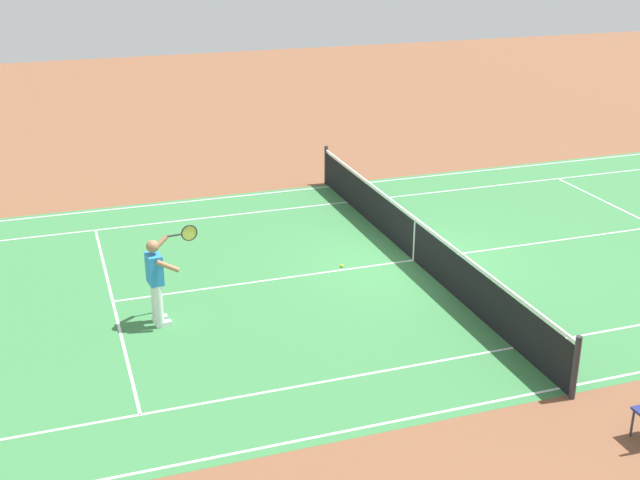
% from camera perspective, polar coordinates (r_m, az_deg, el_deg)
% --- Properties ---
extents(ground_plane, '(60.00, 60.00, 0.00)m').
position_cam_1_polar(ground_plane, '(18.02, 6.50, -1.40)').
color(ground_plane, brown).
extents(court_slab, '(24.20, 11.40, 0.00)m').
position_cam_1_polar(court_slab, '(18.02, 6.50, -1.40)').
color(court_slab, '#387A42').
rests_on(court_slab, ground_plane).
extents(court_line_markings, '(23.85, 11.05, 0.01)m').
position_cam_1_polar(court_line_markings, '(18.02, 6.50, -1.39)').
color(court_line_markings, white).
rests_on(court_line_markings, ground_plane).
extents(tennis_net, '(0.10, 11.70, 1.08)m').
position_cam_1_polar(tennis_net, '(17.84, 6.56, 0.06)').
color(tennis_net, '#2D2D33').
rests_on(tennis_net, ground_plane).
extents(tennis_player_near, '(1.03, 0.81, 1.70)m').
position_cam_1_polar(tennis_player_near, '(15.10, -11.21, -2.53)').
color(tennis_player_near, white).
rests_on(tennis_player_near, ground_plane).
extents(tennis_ball, '(0.07, 0.07, 0.07)m').
position_cam_1_polar(tennis_ball, '(17.56, 1.51, -1.79)').
color(tennis_ball, '#CCE01E').
rests_on(tennis_ball, ground_plane).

